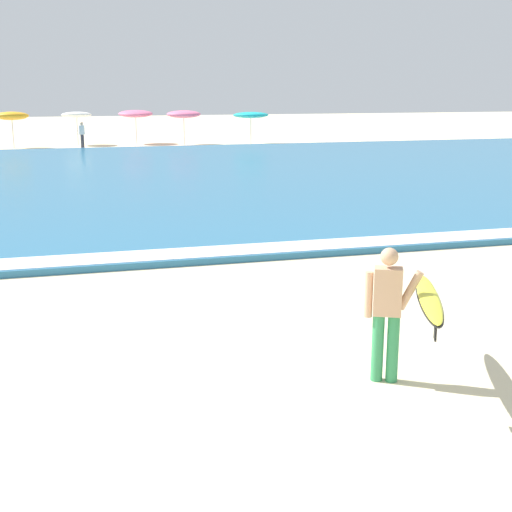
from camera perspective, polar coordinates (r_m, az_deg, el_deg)
The scene contains 10 objects.
ground_plane at distance 9.14m, azimuth -7.73°, elevation -9.83°, with size 160.00×160.00×0.00m, color beige.
sea at distance 28.06m, azimuth -13.11°, elevation 6.12°, with size 120.00×28.00×0.14m, color teal.
surf_foam at distance 14.86m, azimuth -10.90°, elevation -0.07°, with size 120.00×0.98×0.01m, color white.
surfer_with_board at distance 8.77m, azimuth 12.14°, elevation -3.88°, with size 1.36×2.44×1.73m.
beach_umbrella_2 at distance 44.23m, azimuth -19.38°, elevation 10.76°, with size 1.96×1.99×2.21m.
beach_umbrella_3 at distance 45.53m, azimuth -14.48°, elevation 11.12°, with size 1.85×1.87×2.12m.
beach_umbrella_4 at distance 45.82m, azimuth -9.83°, elevation 11.40°, with size 2.16×2.18×2.16m.
beach_umbrella_5 at distance 44.59m, azimuth -5.94°, elevation 11.47°, with size 2.13×2.13×2.13m.
beach_umbrella_6 at distance 44.93m, azimuth -0.43°, elevation 11.46°, with size 2.24×2.25×2.05m.
beachgoer_near_row_left at distance 42.66m, azimuth -14.05°, elevation 9.62°, with size 0.32×0.20×1.58m.
Camera 1 is at (-1.01, -8.32, 3.64)m, focal length 48.87 mm.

